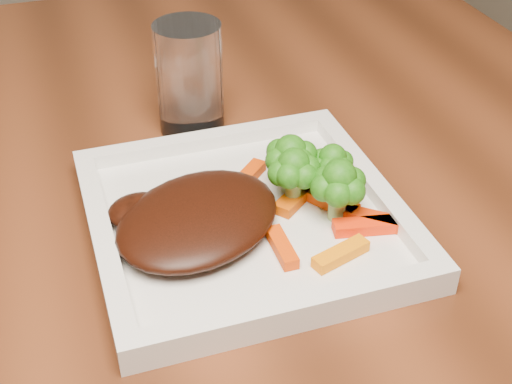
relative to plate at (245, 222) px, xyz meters
name	(u,v)px	position (x,y,z in m)	size (l,w,h in m)	color
plate	(245,222)	(0.00, 0.00, 0.00)	(0.27, 0.27, 0.01)	white
steak	(198,218)	(-0.04, -0.01, 0.02)	(0.16, 0.12, 0.03)	black
broccoli_0	(290,159)	(0.05, 0.03, 0.04)	(0.05, 0.05, 0.07)	#1B5E0F
broccoli_1	(332,163)	(0.09, 0.01, 0.04)	(0.05, 0.05, 0.06)	#306F12
broccoli_2	(338,191)	(0.08, -0.03, 0.04)	(0.06, 0.06, 0.06)	#2C6B11
broccoli_3	(294,175)	(0.05, 0.01, 0.04)	(0.05, 0.05, 0.06)	#2F7814
carrot_0	(341,254)	(0.06, -0.08, 0.01)	(0.05, 0.01, 0.01)	orange
carrot_1	(375,219)	(0.10, -0.05, 0.01)	(0.05, 0.01, 0.01)	red
carrot_2	(282,247)	(0.01, -0.06, 0.01)	(0.05, 0.01, 0.01)	#DD3B03
carrot_3	(337,169)	(0.10, 0.04, 0.01)	(0.05, 0.01, 0.01)	#FF1B04
carrot_4	(247,177)	(0.02, 0.05, 0.01)	(0.05, 0.01, 0.01)	#CC3803
carrot_5	(327,200)	(0.08, -0.01, 0.01)	(0.06, 0.02, 0.01)	#DA3E03
carrot_6	(299,194)	(0.05, 0.01, 0.01)	(0.06, 0.02, 0.01)	#C84703
drinking_glass	(190,79)	(0.00, 0.19, 0.05)	(0.07, 0.07, 0.12)	white
carrot_7	(368,226)	(0.09, -0.05, 0.01)	(0.06, 0.02, 0.01)	#FF2B04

